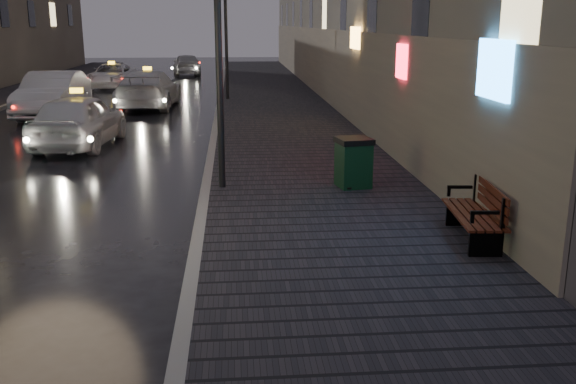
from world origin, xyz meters
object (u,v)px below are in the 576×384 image
trash_bin (353,162)px  lamp_far (226,22)px  bench (478,212)px  taxi_near (79,120)px  car_left_mid (53,94)px  taxi_far (112,76)px  lamp_near (218,22)px  car_far (187,64)px  taxi_mid (148,89)px

trash_bin → lamp_far: bearing=89.4°
bench → taxi_near: (-8.24, 9.38, 0.17)m
trash_bin → taxi_near: (-6.91, 5.85, 0.10)m
taxi_near → car_left_mid: (-2.38, 6.29, 0.07)m
trash_bin → taxi_far: taxi_far is taller
trash_bin → bench: bearing=-79.6°
lamp_near → car_far: lamp_near is taller
taxi_near → taxi_mid: bearing=-90.6°
lamp_near → bench: bearing=-42.7°
lamp_far → bench: 20.37m
taxi_far → lamp_far: bearing=-46.1°
trash_bin → car_far: (-5.59, 31.61, 0.05)m
lamp_near → taxi_near: size_ratio=1.16×
lamp_near → lamp_far: size_ratio=1.00×
lamp_near → car_left_mid: 13.86m
taxi_mid → car_far: 17.11m
trash_bin → car_left_mid: car_left_mid is taller
bench → trash_bin: bearing=116.2°
trash_bin → taxi_near: 9.05m
lamp_far → car_left_mid: (-6.55, -4.08, -2.65)m
car_left_mid → taxi_far: bearing=89.5°
bench → car_far: bearing=106.7°
lamp_near → car_far: bearing=95.2°
taxi_far → car_far: bearing=69.3°
taxi_far → car_far: 8.91m
lamp_far → car_far: size_ratio=1.25×
bench → taxi_mid: (-7.35, 18.04, 0.18)m
bench → taxi_near: bearing=136.9°
lamp_far → car_left_mid: bearing=-148.1°
taxi_mid → taxi_far: size_ratio=1.17×
lamp_far → bench: size_ratio=2.88×
bench → taxi_near: size_ratio=0.40×
bench → taxi_mid: size_ratio=0.34×
lamp_far → taxi_mid: 4.58m
bench → car_left_mid: car_left_mid is taller
taxi_mid → car_far: taxi_mid is taller
taxi_near → car_left_mid: 6.73m
lamp_far → taxi_near: bearing=-111.9°
lamp_far → car_far: bearing=100.5°
car_left_mid → bench: bearing=-55.4°
lamp_near → lamp_far: same height
trash_bin → car_left_mid: size_ratio=0.20×
taxi_near → trash_bin: bearing=145.1°
lamp_near → car_left_mid: lamp_near is taller
bench → trash_bin: (-1.33, 3.54, 0.07)m
bench → taxi_far: 28.90m
lamp_near → taxi_mid: 14.91m
car_left_mid → taxi_mid: bearing=36.3°
lamp_near → car_far: 31.64m
lamp_near → car_left_mid: (-6.55, 11.92, -2.65)m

